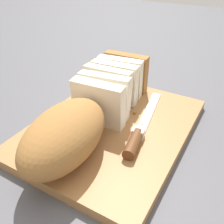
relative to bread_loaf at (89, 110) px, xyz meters
name	(u,v)px	position (x,y,z in m)	size (l,w,h in m)	color
ground_plane	(112,131)	(0.04, -0.03, -0.07)	(3.00, 3.00, 0.00)	#4C4C51
cutting_board	(112,128)	(0.04, -0.03, -0.06)	(0.38, 0.29, 0.02)	#9E6B3D
bread_loaf	(89,110)	(0.00, 0.00, 0.00)	(0.39, 0.14, 0.09)	#996633
bread_knife	(138,135)	(0.02, -0.10, -0.04)	(0.25, 0.06, 0.02)	silver
crumb_near_knife	(134,112)	(0.10, -0.05, -0.04)	(0.01, 0.01, 0.01)	#996633
crumb_near_loaf	(93,118)	(0.03, 0.01, -0.04)	(0.00, 0.00, 0.00)	#996633
crumb_stray_left	(142,125)	(0.06, -0.09, -0.04)	(0.00, 0.00, 0.00)	#996633
crumb_stray_right	(105,110)	(0.08, 0.01, -0.04)	(0.00, 0.00, 0.00)	#996633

